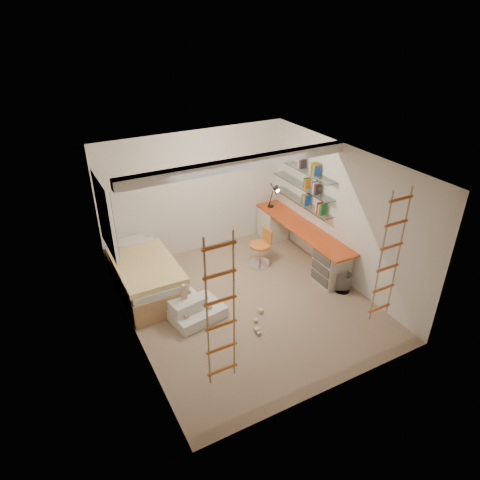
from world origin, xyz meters
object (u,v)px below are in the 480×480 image
desk (300,241)px  play_platform (193,309)px  swivel_chair (261,252)px  bed (146,276)px

desk → play_platform: (-2.73, -0.75, -0.25)m
swivel_chair → play_platform: size_ratio=0.80×
bed → swivel_chair: swivel_chair is taller
bed → play_platform: bearing=-67.3°
desk → bed: (-3.20, 0.36, -0.07)m
play_platform → bed: bearing=112.7°
bed → swivel_chair: (2.33, -0.22, -0.04)m
desk → play_platform: bearing=-164.6°
desk → bed: 3.22m
desk → play_platform: size_ratio=2.82×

